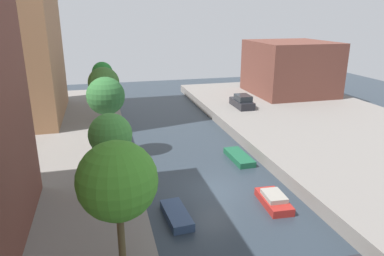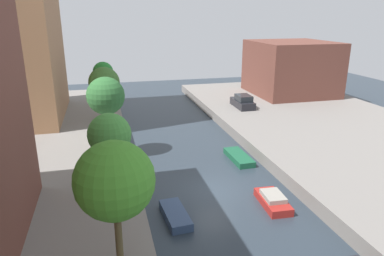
{
  "view_description": "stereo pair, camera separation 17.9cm",
  "coord_description": "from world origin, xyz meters",
  "px_view_note": "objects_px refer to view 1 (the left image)",
  "views": [
    {
      "loc": [
        -6.96,
        -20.59,
        11.48
      ],
      "look_at": [
        0.6,
        8.31,
        1.81
      ],
      "focal_mm": 33.18,
      "sensor_mm": 36.0,
      "label": 1
    },
    {
      "loc": [
        -6.79,
        -20.63,
        11.48
      ],
      "look_at": [
        0.6,
        8.31,
        1.81
      ],
      "focal_mm": 33.18,
      "sensor_mm": 36.0,
      "label": 2
    }
  ],
  "objects_px": {
    "low_block_right": "(290,68)",
    "street_tree_1": "(117,181)",
    "moored_boat_right_3": "(239,157)",
    "street_tree_3": "(106,96)",
    "moored_boat_right_2": "(274,200)",
    "street_tree_5": "(102,72)",
    "moored_boat_left_2": "(177,215)",
    "street_tree_2": "(110,135)",
    "parked_car": "(242,102)",
    "street_tree_4": "(104,83)"
  },
  "relations": [
    {
      "from": "low_block_right",
      "to": "street_tree_1",
      "type": "distance_m",
      "value": 39.24
    },
    {
      "from": "street_tree_1",
      "to": "moored_boat_right_3",
      "type": "xyz_separation_m",
      "value": [
        10.23,
        12.52,
        -5.13
      ]
    },
    {
      "from": "street_tree_3",
      "to": "moored_boat_right_3",
      "type": "xyz_separation_m",
      "value": [
        10.23,
        -3.34,
        -4.97
      ]
    },
    {
      "from": "street_tree_3",
      "to": "moored_boat_right_3",
      "type": "bearing_deg",
      "value": -18.11
    },
    {
      "from": "moored_boat_right_2",
      "to": "moored_boat_right_3",
      "type": "height_order",
      "value": "moored_boat_right_2"
    },
    {
      "from": "street_tree_5",
      "to": "moored_boat_left_2",
      "type": "bearing_deg",
      "value": -82.52
    },
    {
      "from": "low_block_right",
      "to": "street_tree_2",
      "type": "xyz_separation_m",
      "value": [
        -24.62,
        -22.93,
        0.2
      ]
    },
    {
      "from": "street_tree_1",
      "to": "street_tree_2",
      "type": "relative_size",
      "value": 1.19
    },
    {
      "from": "low_block_right",
      "to": "parked_car",
      "type": "height_order",
      "value": "low_block_right"
    },
    {
      "from": "street_tree_1",
      "to": "street_tree_4",
      "type": "distance_m",
      "value": 23.98
    },
    {
      "from": "street_tree_4",
      "to": "parked_car",
      "type": "xyz_separation_m",
      "value": [
        15.57,
        1.03,
        -3.2
      ]
    },
    {
      "from": "street_tree_1",
      "to": "street_tree_3",
      "type": "height_order",
      "value": "street_tree_1"
    },
    {
      "from": "street_tree_1",
      "to": "moored_boat_right_3",
      "type": "height_order",
      "value": "street_tree_1"
    },
    {
      "from": "low_block_right",
      "to": "parked_car",
      "type": "relative_size",
      "value": 2.55
    },
    {
      "from": "street_tree_2",
      "to": "parked_car",
      "type": "bearing_deg",
      "value": 48.18
    },
    {
      "from": "street_tree_4",
      "to": "parked_car",
      "type": "distance_m",
      "value": 15.93
    },
    {
      "from": "low_block_right",
      "to": "street_tree_5",
      "type": "distance_m",
      "value": 24.63
    },
    {
      "from": "street_tree_5",
      "to": "moored_boat_left_2",
      "type": "xyz_separation_m",
      "value": [
        3.38,
        -25.72,
        -4.57
      ]
    },
    {
      "from": "street_tree_4",
      "to": "parked_car",
      "type": "relative_size",
      "value": 1.34
    },
    {
      "from": "low_block_right",
      "to": "moored_boat_right_3",
      "type": "distance_m",
      "value": 23.45
    },
    {
      "from": "street_tree_4",
      "to": "street_tree_5",
      "type": "height_order",
      "value": "street_tree_4"
    },
    {
      "from": "moored_boat_left_2",
      "to": "moored_boat_right_2",
      "type": "height_order",
      "value": "moored_boat_right_2"
    },
    {
      "from": "low_block_right",
      "to": "street_tree_5",
      "type": "bearing_deg",
      "value": 179.09
    },
    {
      "from": "parked_car",
      "to": "moored_boat_right_3",
      "type": "height_order",
      "value": "parked_car"
    },
    {
      "from": "low_block_right",
      "to": "street_tree_1",
      "type": "xyz_separation_m",
      "value": [
        -24.62,
        -30.54,
        0.88
      ]
    },
    {
      "from": "street_tree_5",
      "to": "street_tree_3",
      "type": "bearing_deg",
      "value": -90.0
    },
    {
      "from": "moored_boat_right_2",
      "to": "moored_boat_right_3",
      "type": "distance_m",
      "value": 7.33
    },
    {
      "from": "street_tree_2",
      "to": "street_tree_3",
      "type": "xyz_separation_m",
      "value": [
        0.0,
        8.26,
        0.52
      ]
    },
    {
      "from": "street_tree_3",
      "to": "moored_boat_left_2",
      "type": "distance_m",
      "value": 12.23
    },
    {
      "from": "low_block_right",
      "to": "moored_boat_right_2",
      "type": "distance_m",
      "value": 29.72
    },
    {
      "from": "street_tree_2",
      "to": "moored_boat_right_2",
      "type": "relative_size",
      "value": 1.58
    },
    {
      "from": "low_block_right",
      "to": "moored_boat_left_2",
      "type": "relative_size",
      "value": 3.16
    },
    {
      "from": "street_tree_4",
      "to": "parked_car",
      "type": "height_order",
      "value": "street_tree_4"
    },
    {
      "from": "street_tree_1",
      "to": "parked_car",
      "type": "relative_size",
      "value": 1.48
    },
    {
      "from": "low_block_right",
      "to": "street_tree_1",
      "type": "bearing_deg",
      "value": -128.88
    },
    {
      "from": "street_tree_4",
      "to": "moored_boat_right_2",
      "type": "bearing_deg",
      "value": -62.84
    },
    {
      "from": "street_tree_1",
      "to": "moored_boat_right_3",
      "type": "relative_size",
      "value": 1.61
    },
    {
      "from": "moored_boat_right_3",
      "to": "street_tree_4",
      "type": "bearing_deg",
      "value": 131.77
    },
    {
      "from": "parked_car",
      "to": "moored_boat_right_3",
      "type": "bearing_deg",
      "value": -113.17
    },
    {
      "from": "street_tree_3",
      "to": "moored_boat_right_3",
      "type": "relative_size",
      "value": 1.55
    },
    {
      "from": "street_tree_4",
      "to": "moored_boat_right_2",
      "type": "relative_size",
      "value": 1.71
    },
    {
      "from": "street_tree_3",
      "to": "moored_boat_right_3",
      "type": "distance_m",
      "value": 11.85
    },
    {
      "from": "street_tree_1",
      "to": "street_tree_5",
      "type": "bearing_deg",
      "value": 90.0
    },
    {
      "from": "street_tree_2",
      "to": "parked_car",
      "type": "xyz_separation_m",
      "value": [
        15.57,
        17.4,
        -3.07
      ]
    },
    {
      "from": "parked_car",
      "to": "street_tree_4",
      "type": "bearing_deg",
      "value": -176.2
    },
    {
      "from": "street_tree_3",
      "to": "parked_car",
      "type": "distance_m",
      "value": 18.41
    },
    {
      "from": "street_tree_2",
      "to": "street_tree_4",
      "type": "distance_m",
      "value": 16.37
    },
    {
      "from": "parked_car",
      "to": "moored_boat_left_2",
      "type": "relative_size",
      "value": 1.24
    },
    {
      "from": "street_tree_4",
      "to": "street_tree_5",
      "type": "bearing_deg",
      "value": 90.0
    },
    {
      "from": "street_tree_3",
      "to": "parked_car",
      "type": "height_order",
      "value": "street_tree_3"
    }
  ]
}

